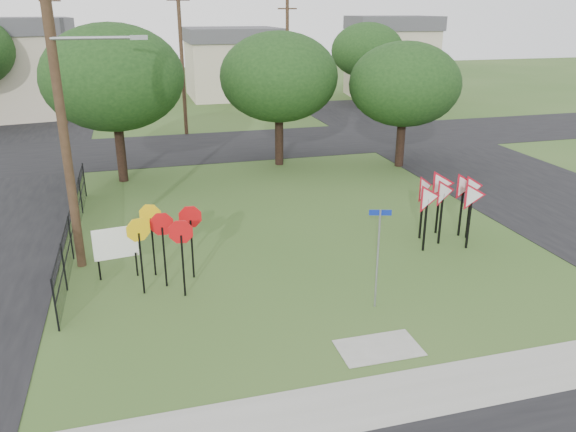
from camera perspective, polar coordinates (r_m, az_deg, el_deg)
The scene contains 22 objects.
ground at distance 16.10m, azimuth 5.69°, elevation -8.67°, with size 140.00×140.00×0.00m, color #2F4F1D.
sidewalk at distance 12.91m, azimuth 12.59°, elevation -17.22°, with size 30.00×1.60×0.02m, color gray.
planting_strip at distance 12.12m, azimuth 15.35°, elevation -20.41°, with size 30.00×0.80×0.02m, color #2F4F1D.
street_right at distance 29.85m, azimuth 20.65°, elevation 3.89°, with size 8.00×50.00×0.02m, color black.
street_far at distance 34.40m, azimuth -6.25°, elevation 7.12°, with size 60.00×8.00×0.02m, color black.
curb_pad at distance 14.22m, azimuth 9.20°, elevation -13.10°, with size 2.00×1.20×0.02m, color gray.
street_name_sign at distance 15.27m, azimuth 9.12°, elevation -3.65°, with size 0.57×0.19×2.85m.
stop_sign_cluster at distance 16.60m, azimuth -12.39°, elevation -1.50°, with size 2.22×1.83×2.34m.
yield_sign_cluster at distance 20.20m, azimuth 16.02°, elevation 2.26°, with size 3.10×1.68×2.44m.
info_board at distance 17.70m, azimuth -17.10°, elevation -2.84°, with size 1.31×0.22×1.65m.
utility_pole_main at distance 17.89m, azimuth -22.01°, elevation 10.62°, with size 3.55×0.33×10.00m.
far_pole_a at distance 37.38m, azimuth -10.71°, elevation 15.08°, with size 1.40×0.24×9.00m.
far_pole_b at distance 42.74m, azimuth -0.07°, elevation 15.69°, with size 1.40×0.24×8.50m.
far_pole_c at distance 43.48m, azimuth -22.37°, elevation 14.65°, with size 1.40×0.24×9.00m.
fence_run at distance 20.71m, azimuth -20.96°, elevation -0.84°, with size 0.05×11.55×1.50m.
house_left at distance 48.09m, azimuth -26.56°, elevation 13.31°, with size 10.58×8.88×7.20m.
house_mid at distance 54.09m, azimuth -5.67°, elevation 15.28°, with size 8.40×8.40×6.20m.
house_right at distance 54.48m, azimuth 10.33°, elevation 15.63°, with size 8.30×8.30×7.20m.
tree_near_left at distance 27.27m, azimuth -17.35°, elevation 13.26°, with size 6.40×6.40×7.27m.
tree_near_mid at distance 29.20m, azimuth -0.94°, elevation 13.93°, with size 6.00×6.00×6.80m.
tree_near_right at distance 29.48m, azimuth 11.75°, elevation 12.96°, with size 5.60×5.60×6.33m.
tree_far_right at distance 49.14m, azimuth 8.05°, elevation 16.32°, with size 6.00×6.00×6.80m.
Camera 1 is at (-5.23, -13.10, 7.77)m, focal length 35.00 mm.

